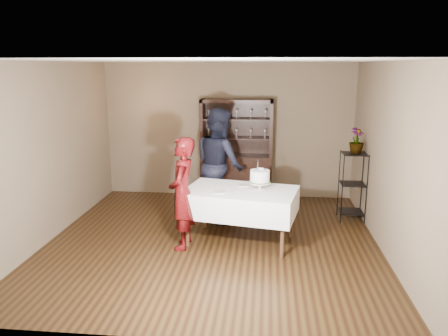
# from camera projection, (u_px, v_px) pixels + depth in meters

# --- Properties ---
(floor) EXTENTS (5.00, 5.00, 0.00)m
(floor) POSITION_uv_depth(u_px,v_px,m) (213.00, 241.00, 6.72)
(floor) COLOR black
(floor) RESTS_ON ground
(ceiling) EXTENTS (5.00, 5.00, 0.00)m
(ceiling) POSITION_uv_depth(u_px,v_px,m) (212.00, 61.00, 6.10)
(ceiling) COLOR silver
(ceiling) RESTS_ON back_wall
(back_wall) EXTENTS (5.00, 0.02, 2.70)m
(back_wall) POSITION_uv_depth(u_px,v_px,m) (228.00, 131.00, 8.83)
(back_wall) COLOR brown
(back_wall) RESTS_ON floor
(wall_left) EXTENTS (0.02, 5.00, 2.70)m
(wall_left) POSITION_uv_depth(u_px,v_px,m) (50.00, 152.00, 6.66)
(wall_left) COLOR brown
(wall_left) RESTS_ON floor
(wall_right) EXTENTS (0.02, 5.00, 2.70)m
(wall_right) POSITION_uv_depth(u_px,v_px,m) (387.00, 159.00, 6.16)
(wall_right) COLOR brown
(wall_right) RESTS_ON floor
(china_hutch) EXTENTS (1.40, 0.48, 2.00)m
(china_hutch) POSITION_uv_depth(u_px,v_px,m) (237.00, 166.00, 8.73)
(china_hutch) COLOR black
(china_hutch) RESTS_ON floor
(plant_etagere) EXTENTS (0.42, 0.42, 1.20)m
(plant_etagere) POSITION_uv_depth(u_px,v_px,m) (352.00, 184.00, 7.51)
(plant_etagere) COLOR black
(plant_etagere) RESTS_ON floor
(cake_table) EXTENTS (1.81, 1.31, 0.82)m
(cake_table) POSITION_uv_depth(u_px,v_px,m) (240.00, 202.00, 6.57)
(cake_table) COLOR white
(cake_table) RESTS_ON floor
(woman) EXTENTS (0.40, 0.61, 1.65)m
(woman) POSITION_uv_depth(u_px,v_px,m) (182.00, 193.00, 6.34)
(woman) COLOR #36040D
(woman) RESTS_ON floor
(man) EXTENTS (1.13, 1.20, 1.95)m
(man) POSITION_uv_depth(u_px,v_px,m) (220.00, 164.00, 7.53)
(man) COLOR black
(man) RESTS_ON floor
(cake) EXTENTS (0.38, 0.38, 0.45)m
(cake) POSITION_uv_depth(u_px,v_px,m) (260.00, 177.00, 6.53)
(cake) COLOR silver
(cake) RESTS_ON cake_table
(plate_near) EXTENTS (0.19, 0.19, 0.01)m
(plate_near) POSITION_uv_depth(u_px,v_px,m) (220.00, 192.00, 6.38)
(plate_near) COLOR silver
(plate_near) RESTS_ON cake_table
(plate_far) EXTENTS (0.21, 0.21, 0.01)m
(plate_far) POSITION_uv_depth(u_px,v_px,m) (243.00, 185.00, 6.73)
(plate_far) COLOR silver
(plate_far) RESTS_ON cake_table
(potted_plant) EXTENTS (0.33, 0.33, 0.43)m
(potted_plant) POSITION_uv_depth(u_px,v_px,m) (357.00, 141.00, 7.36)
(potted_plant) COLOR #3D6530
(potted_plant) RESTS_ON plant_etagere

